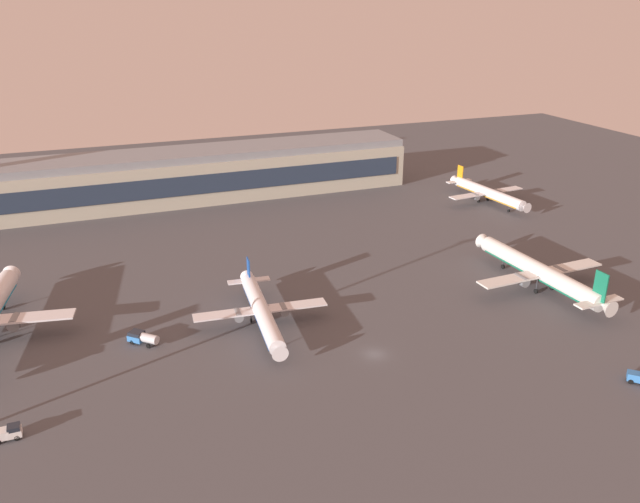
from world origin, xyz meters
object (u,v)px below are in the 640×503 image
Objects in this scene: airplane_far_stand at (540,272)px; fuel_truck at (143,337)px; airplane_near_gate at (487,193)px; cargo_loader at (8,433)px; airplane_mid_apron at (261,310)px.

airplane_far_stand reaches higher than fuel_truck.
airplane_near_gate is 158.49m from cargo_loader.
airplane_mid_apron is 51.28m from cargo_loader.
fuel_truck is at bearing 2.35° from airplane_mid_apron.
cargo_loader is at bearing 178.32° from fuel_truck.
airplane_near_gate is at bearing -21.79° from fuel_truck.
airplane_mid_apron is at bearing -49.05° from fuel_truck.
airplane_near_gate reaches higher than airplane_mid_apron.
airplane_far_stand is at bearing 96.62° from cargo_loader.
airplane_mid_apron is at bearing 172.22° from airplane_far_stand.
airplane_near_gate is at bearing -144.55° from airplane_mid_apron.
cargo_loader is at bearing 22.95° from airplane_near_gate.
airplane_near_gate is (92.76, 54.17, 0.05)m from airplane_mid_apron.
airplane_mid_apron is at bearing 113.25° from cargo_loader.
airplane_far_stand is 89.49m from fuel_truck.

